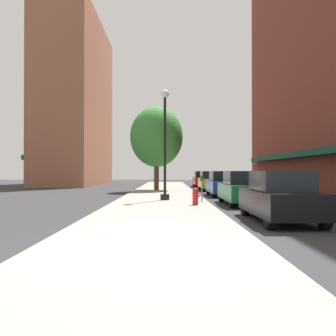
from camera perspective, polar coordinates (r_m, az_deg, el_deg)
The scene contains 12 objects.
ground_plane at distance 26.03m, azimuth 7.82°, elevation -4.15°, with size 90.00×90.00×0.00m, color #2D2D30.
sidewalk_slab at distance 26.77m, azimuth -1.01°, elevation -3.93°, with size 4.80×50.00×0.12m, color gray.
building_far_background at distance 46.92m, azimuth -14.47°, elevation 9.87°, with size 6.80×18.00×20.25m.
lamppost at distance 19.26m, azimuth -0.72°, elevation 4.10°, with size 0.48×0.48×5.90m.
fire_hydrant at distance 16.37m, azimuth 4.14°, elevation -4.47°, with size 0.33×0.26×0.79m.
parking_meter_near at distance 17.92m, azimuth 5.17°, elevation -2.76°, with size 0.14×0.09×1.31m.
tree_near at distance 29.64m, azimuth -2.05°, elevation 4.94°, with size 4.31×4.31×6.85m.
car_black at distance 12.26m, azimuth 17.05°, elevation -4.42°, with size 1.80×4.30×1.66m.
car_green at distance 18.00m, azimuth 11.44°, elevation -3.19°, with size 1.80×4.30×1.66m.
car_blue at distance 24.19m, azimuth 8.42°, elevation -2.51°, with size 1.80×4.30×1.66m.
car_yellow at distance 31.01m, azimuth 6.51°, elevation -2.08°, with size 1.80×4.30×1.66m.
car_red at distance 38.29m, azimuth 5.23°, elevation -1.79°, with size 1.80×4.30×1.66m.
Camera 1 is at (0.37, -7.72, 1.64)m, focal length 38.47 mm.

